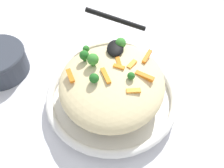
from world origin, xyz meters
name	(u,v)px	position (x,y,z in m)	size (l,w,h in m)	color
ground_plane	(112,102)	(0.00, 0.00, 0.00)	(2.40, 2.40, 0.00)	silver
serving_bowl	(112,97)	(0.00, 0.00, 0.02)	(0.33, 0.33, 0.04)	white
pasta_mound	(112,82)	(0.00, 0.00, 0.08)	(0.27, 0.25, 0.09)	beige
carrot_piece_0	(132,64)	(-0.02, 0.04, 0.12)	(0.03, 0.01, 0.01)	orange
carrot_piece_1	(147,56)	(-0.06, 0.08, 0.12)	(0.04, 0.01, 0.01)	orange
carrot_piece_2	(118,60)	(-0.03, 0.01, 0.12)	(0.03, 0.01, 0.01)	orange
carrot_piece_3	(145,76)	(0.01, 0.07, 0.12)	(0.04, 0.01, 0.01)	orange
carrot_piece_4	(119,67)	(-0.01, 0.01, 0.13)	(0.03, 0.01, 0.01)	orange
carrot_piece_5	(106,76)	(0.02, -0.01, 0.13)	(0.04, 0.01, 0.01)	orange
carrot_piece_6	(133,91)	(0.05, 0.05, 0.12)	(0.03, 0.01, 0.01)	orange
carrot_piece_7	(70,76)	(0.02, -0.09, 0.12)	(0.04, 0.01, 0.01)	orange
broccoli_floret_0	(121,43)	(-0.08, 0.01, 0.13)	(0.03, 0.03, 0.03)	#377928
broccoli_floret_1	(94,78)	(0.04, -0.03, 0.13)	(0.02, 0.02, 0.02)	#205B1C
broccoli_floret_2	(86,49)	(-0.06, -0.07, 0.13)	(0.02, 0.02, 0.02)	#296820
broccoli_floret_3	(84,55)	(-0.03, -0.07, 0.13)	(0.02, 0.02, 0.03)	#205B1C
broccoli_floret_4	(131,76)	(0.02, 0.04, 0.13)	(0.02, 0.02, 0.02)	#205B1C
broccoli_floret_5	(93,60)	(-0.01, -0.04, 0.14)	(0.03, 0.03, 0.03)	#377928
serving_spoon	(116,38)	(-0.09, 0.00, 0.14)	(0.11, 0.15, 0.07)	black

